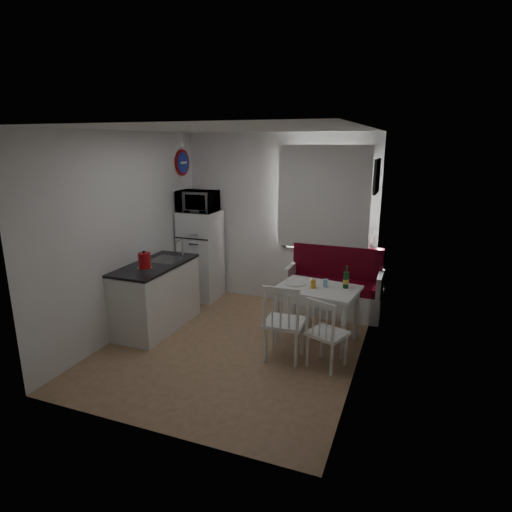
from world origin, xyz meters
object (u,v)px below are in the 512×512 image
at_px(bench, 334,292).
at_px(microwave, 198,201).
at_px(kitchen_counter, 157,295).
at_px(wine_bottle, 346,277).
at_px(dining_table, 318,294).
at_px(kettle, 144,261).
at_px(fridge, 201,255).
at_px(chair_right, 326,327).
at_px(chair_left, 282,315).

bearing_deg(bench, microwave, -175.64).
relative_size(kitchen_counter, wine_bottle, 4.64).
xyz_separation_m(dining_table, kettle, (-2.08, -0.62, 0.38)).
height_order(fridge, wine_bottle, fridge).
distance_m(kitchen_counter, fridge, 1.27).
height_order(bench, dining_table, bench).
bearing_deg(microwave, chair_right, -32.66).
bearing_deg(microwave, chair_left, -39.34).
bearing_deg(microwave, bench, 4.36).
bearing_deg(kettle, bench, 38.10).
bearing_deg(dining_table, chair_left, -103.35).
xyz_separation_m(dining_table, chair_left, (-0.25, -0.67, -0.06)).
height_order(kitchen_counter, dining_table, kitchen_counter).
xyz_separation_m(fridge, kettle, (0.03, -1.53, 0.31)).
distance_m(dining_table, microwave, 2.46).
distance_m(kitchen_counter, bench, 2.54).
bearing_deg(kitchen_counter, chair_right, -7.61).
relative_size(kitchen_counter, kettle, 5.43).
xyz_separation_m(chair_left, fridge, (-1.86, 1.57, 0.13)).
distance_m(kettle, wine_bottle, 2.51).
xyz_separation_m(kitchen_counter, microwave, (0.02, 1.19, 1.13)).
distance_m(chair_left, kettle, 1.88).
bearing_deg(fridge, bench, 3.02).
xyz_separation_m(kettle, wine_bottle, (2.40, 0.72, -0.15)).
distance_m(bench, wine_bottle, 1.11).
xyz_separation_m(kitchen_counter, dining_table, (2.13, 0.34, 0.19)).
bearing_deg(chair_right, chair_left, -157.92).
relative_size(chair_left, chair_right, 1.02).
distance_m(kitchen_counter, chair_left, 1.91).
distance_m(fridge, microwave, 0.87).
bearing_deg(microwave, dining_table, -22.11).
relative_size(bench, kettle, 5.68).
distance_m(bench, dining_table, 1.07).
relative_size(dining_table, fridge, 0.74).
height_order(chair_left, wine_bottle, wine_bottle).
height_order(bench, chair_right, bench).
height_order(kitchen_counter, kettle, kitchen_counter).
bearing_deg(fridge, kettle, -88.88).
distance_m(fridge, kettle, 1.56).
bearing_deg(wine_bottle, kitchen_counter, -169.87).
bearing_deg(kitchen_counter, kettle, -80.18).
height_order(bench, wine_bottle, wine_bottle).
distance_m(kitchen_counter, kettle, 0.64).
height_order(bench, microwave, microwave).
relative_size(fridge, kettle, 5.84).
bearing_deg(fridge, microwave, -90.00).
relative_size(dining_table, microwave, 1.79).
bearing_deg(chair_right, bench, 118.73).
height_order(bench, chair_left, bench).
xyz_separation_m(chair_left, microwave, (-1.86, 1.52, 1.00)).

